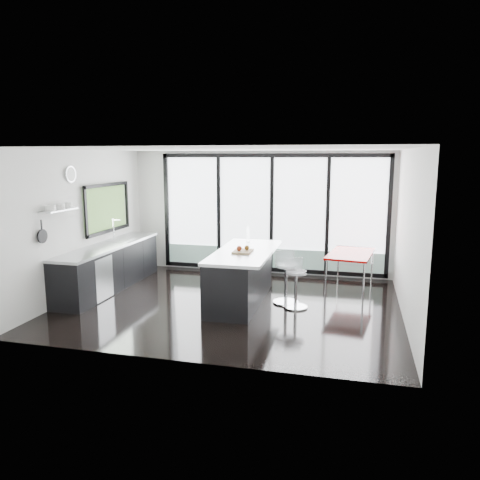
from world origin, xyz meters
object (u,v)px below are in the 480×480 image
(island, at_px, (240,276))
(bar_stool_near, at_px, (296,289))
(red_table, at_px, (350,271))
(bar_stool_far, at_px, (286,283))

(island, relative_size, bar_stool_near, 3.55)
(red_table, bearing_deg, bar_stool_near, -122.18)
(bar_stool_near, distance_m, bar_stool_far, 0.31)
(island, distance_m, red_table, 2.37)
(bar_stool_near, relative_size, red_table, 0.48)
(bar_stool_far, height_order, red_table, red_table)
(bar_stool_near, bearing_deg, bar_stool_far, 107.91)
(island, xyz_separation_m, red_table, (1.95, 1.34, -0.12))
(island, height_order, bar_stool_near, island)
(island, xyz_separation_m, bar_stool_far, (0.83, 0.12, -0.13))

